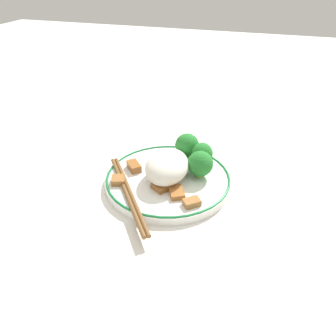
{
  "coord_description": "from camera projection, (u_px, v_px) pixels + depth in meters",
  "views": [
    {
      "loc": [
        0.48,
        0.15,
        0.37
      ],
      "look_at": [
        0.0,
        0.0,
        0.04
      ],
      "focal_mm": 35.0,
      "sensor_mm": 36.0,
      "label": 1
    }
  ],
  "objects": [
    {
      "name": "rice_mound",
      "position": [
        165.0,
        166.0,
        0.6
      ],
      "size": [
        0.1,
        0.08,
        0.05
      ],
      "color": "white",
      "rests_on": "plate"
    },
    {
      "name": "broccoli_back_center",
      "position": [
        202.0,
        154.0,
        0.63
      ],
      "size": [
        0.04,
        0.04,
        0.05
      ],
      "color": "#72AD4C",
      "rests_on": "plate"
    },
    {
      "name": "broccoli_back_right",
      "position": [
        187.0,
        146.0,
        0.65
      ],
      "size": [
        0.05,
        0.05,
        0.06
      ],
      "color": "#72AD4C",
      "rests_on": "plate"
    },
    {
      "name": "chopsticks",
      "position": [
        128.0,
        192.0,
        0.57
      ],
      "size": [
        0.19,
        0.15,
        0.01
      ],
      "color": "brown",
      "rests_on": "plate"
    },
    {
      "name": "meat_mid_left",
      "position": [
        134.0,
        166.0,
        0.64
      ],
      "size": [
        0.04,
        0.04,
        0.01
      ],
      "color": "#995B28",
      "rests_on": "plate"
    },
    {
      "name": "ground_plane",
      "position": [
        168.0,
        183.0,
        0.63
      ],
      "size": [
        3.0,
        3.0,
        0.0
      ],
      "primitive_type": "plane",
      "color": "silver"
    },
    {
      "name": "meat_near_right",
      "position": [
        192.0,
        202.0,
        0.55
      ],
      "size": [
        0.03,
        0.03,
        0.01
      ],
      "color": "#9E6633",
      "rests_on": "plate"
    },
    {
      "name": "meat_near_back",
      "position": [
        158.0,
        161.0,
        0.65
      ],
      "size": [
        0.03,
        0.02,
        0.01
      ],
      "color": "#9E6633",
      "rests_on": "plate"
    },
    {
      "name": "meat_near_front",
      "position": [
        160.0,
        186.0,
        0.58
      ],
      "size": [
        0.04,
        0.04,
        0.01
      ],
      "color": "#995B28",
      "rests_on": "plate"
    },
    {
      "name": "meat_near_left",
      "position": [
        176.0,
        192.0,
        0.57
      ],
      "size": [
        0.04,
        0.04,
        0.01
      ],
      "color": "#995B28",
      "rests_on": "plate"
    },
    {
      "name": "plate",
      "position": [
        168.0,
        179.0,
        0.62
      ],
      "size": [
        0.24,
        0.24,
        0.02
      ],
      "color": "white",
      "rests_on": "ground_plane"
    },
    {
      "name": "meat_on_rice_edge",
      "position": [
        118.0,
        180.0,
        0.6
      ],
      "size": [
        0.03,
        0.03,
        0.01
      ],
      "color": "#9E6633",
      "rests_on": "plate"
    },
    {
      "name": "broccoli_back_left",
      "position": [
        200.0,
        164.0,
        0.6
      ],
      "size": [
        0.05,
        0.05,
        0.05
      ],
      "color": "#72AD4C",
      "rests_on": "plate"
    }
  ]
}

